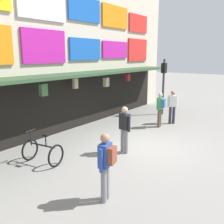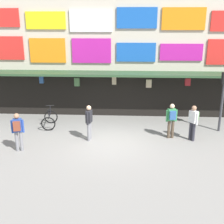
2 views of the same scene
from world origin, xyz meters
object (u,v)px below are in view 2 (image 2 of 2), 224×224
pedestrian_in_purple (193,120)px  pedestrian_in_yellow (172,118)px  traffic_light_far (223,90)px  bicycle_parked (50,120)px  pedestrian_in_red (18,129)px  pedestrian_in_blue (89,121)px

pedestrian_in_purple → pedestrian_in_yellow: bearing=168.0°
traffic_light_far → bicycle_parked: 8.88m
pedestrian_in_purple → pedestrian_in_red: bearing=-168.3°
traffic_light_far → bicycle_parked: size_ratio=2.57×
pedestrian_in_purple → pedestrian_in_yellow: same height
pedestrian_in_red → traffic_light_far: bearing=17.2°
bicycle_parked → pedestrian_in_blue: 2.88m
traffic_light_far → pedestrian_in_yellow: (-2.59, -1.08, -1.16)m
traffic_light_far → pedestrian_in_purple: 2.37m
bicycle_parked → pedestrian_in_yellow: pedestrian_in_yellow is taller
traffic_light_far → pedestrian_in_purple: size_ratio=1.90×
bicycle_parked → pedestrian_in_purple: 7.24m
bicycle_parked → pedestrian_in_blue: bearing=-35.3°
traffic_light_far → bicycle_parked: (-8.71, 0.11, -1.75)m
pedestrian_in_blue → pedestrian_in_purple: bearing=2.9°
traffic_light_far → bicycle_parked: bearing=179.3°
bicycle_parked → pedestrian_in_yellow: (6.12, -1.20, 0.59)m
pedestrian_in_purple → pedestrian_in_red: 7.76m
bicycle_parked → pedestrian_in_yellow: bearing=-11.0°
pedestrian_in_red → pedestrian_in_yellow: size_ratio=1.00×
pedestrian_in_purple → traffic_light_far: bearing=38.3°
traffic_light_far → pedestrian_in_blue: traffic_light_far is taller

